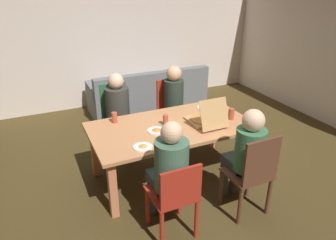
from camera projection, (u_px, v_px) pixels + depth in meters
ground_plane at (171, 175)px, 4.10m from camera, size 20.00×20.00×0.00m
back_wall at (106, 38)px, 5.98m from camera, size 6.47×0.12×2.62m
side_wall_right at (316, 43)px, 5.51m from camera, size 0.12×5.00×2.62m
dining_table at (171, 132)px, 3.83m from camera, size 1.97×1.06×0.73m
chair_0 at (253, 174)px, 3.23m from camera, size 0.44×0.41×0.97m
person_0 at (246, 151)px, 3.26m from camera, size 0.31×0.50×1.21m
chair_1 at (116, 114)px, 4.55m from camera, size 0.40×0.44×1.00m
person_1 at (119, 107)px, 4.36m from camera, size 0.34×0.49×1.20m
chair_2 at (171, 107)px, 4.86m from camera, size 0.43×0.38×0.96m
person_2 at (176, 99)px, 4.66m from camera, size 0.29×0.51×1.21m
chair_3 at (175, 197)px, 2.95m from camera, size 0.43×0.43×0.87m
person_3 at (169, 168)px, 2.96m from camera, size 0.32×0.52×1.23m
pizza_box_0 at (205, 119)px, 3.84m from camera, size 0.36×0.49×0.37m
plate_0 at (205, 107)px, 4.30m from camera, size 0.22×0.22×0.03m
plate_1 at (143, 147)px, 3.30m from camera, size 0.21×0.21×0.03m
plate_2 at (156, 130)px, 3.65m from camera, size 0.22×0.22×0.03m
drinking_glass_0 at (231, 114)px, 3.93m from camera, size 0.08×0.08×0.14m
drinking_glass_1 at (165, 120)px, 3.77m from camera, size 0.07×0.07×0.14m
drinking_glass_2 at (114, 118)px, 3.84m from camera, size 0.07×0.07×0.13m
couch at (148, 96)px, 6.00m from camera, size 2.17×0.91×0.84m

